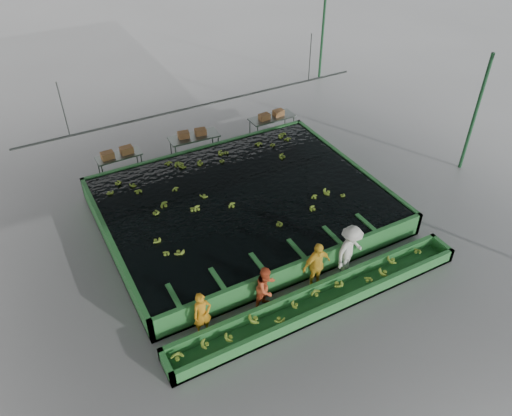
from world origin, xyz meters
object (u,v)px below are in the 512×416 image
box_stack_mid (192,136)px  box_stack_right (271,117)px  packing_table_left (120,164)px  flotation_tank (243,205)px  worker_d (350,250)px  packing_table_right (272,126)px  worker_c (316,265)px  packing_table_mid (195,146)px  worker_a (202,314)px  box_stack_left (118,156)px  worker_b (266,288)px  sorting_trough (321,300)px

box_stack_mid → box_stack_right: 3.88m
packing_table_left → flotation_tank: bearing=-57.6°
worker_d → packing_table_right: (2.35, 9.04, -0.45)m
flotation_tank → box_stack_mid: (0.03, 4.82, 0.54)m
flotation_tank → worker_c: bearing=-85.5°
worker_c → packing_table_mid: size_ratio=0.80×
worker_a → worker_d: bearing=-1.2°
packing_table_right → flotation_tank: bearing=-129.9°
box_stack_left → worker_d: bearing=-62.6°
worker_b → packing_table_right: 10.54m
worker_b → packing_table_left: 9.49m
packing_table_left → packing_table_right: size_ratio=0.86×
flotation_tank → packing_table_left: bearing=122.4°
flotation_tank → worker_c: worker_c is taller
worker_b → box_stack_left: 9.49m
packing_table_left → box_stack_right: 7.13m
flotation_tank → box_stack_right: bearing=50.3°
packing_table_left → box_stack_left: 0.42m
worker_c → packing_table_mid: worker_c is taller
worker_b → worker_c: 1.79m
flotation_tank → worker_d: size_ratio=5.33×
worker_a → packing_table_right: 11.73m
worker_c → box_stack_right: (3.58, 9.00, 0.10)m
packing_table_mid → packing_table_right: bearing=-0.5°
packing_table_mid → sorting_trough: bearing=-90.5°
sorting_trough → box_stack_mid: size_ratio=8.13×
worker_a → sorting_trough: bearing=-14.0°
packing_table_left → box_stack_right: bearing=-2.6°
sorting_trough → box_stack_right: bearing=68.3°
packing_table_right → box_stack_left: 7.20m
worker_c → packing_table_left: worker_c is taller
worker_d → box_stack_right: size_ratio=1.50×
worker_a → packing_table_left: size_ratio=0.82×
packing_table_right → box_stack_mid: (-3.93, 0.09, 0.50)m
packing_table_mid → flotation_tank: bearing=-90.9°
sorting_trough → box_stack_mid: bearing=89.8°
worker_b → box_stack_right: 10.48m
flotation_tank → sorting_trough: (0.00, -5.10, -0.20)m
packing_table_right → box_stack_mid: box_stack_mid is taller
packing_table_left → packing_table_mid: bearing=-4.4°
worker_c → packing_table_right: size_ratio=0.81×
worker_b → sorting_trough: bearing=-51.1°
box_stack_left → box_stack_right: (7.14, -0.32, 0.13)m
flotation_tank → box_stack_left: box_stack_left is taller
box_stack_mid → worker_d: bearing=-80.2°
worker_b → packing_table_left: worker_b is taller
packing_table_mid → box_stack_mid: box_stack_mid is taller
worker_b → packing_table_right: worker_b is taller
sorting_trough → packing_table_mid: 9.88m
worker_a → packing_table_mid: 9.76m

